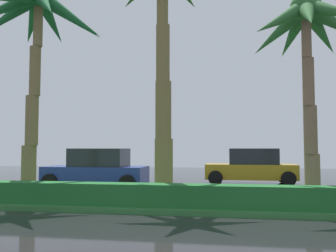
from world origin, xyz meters
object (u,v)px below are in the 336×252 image
(car_in_traffic_second, at_px, (251,167))
(palm_tree_centre_left, at_px, (163,10))
(palm_tree_centre, at_px, (307,34))
(palm_tree_mid_left, at_px, (37,24))
(car_in_traffic_leading, at_px, (97,169))

(car_in_traffic_second, bearing_deg, palm_tree_centre_left, 64.64)
(palm_tree_centre, relative_size, car_in_traffic_second, 1.44)
(palm_tree_centre, bearing_deg, palm_tree_centre_left, 172.32)
(palm_tree_mid_left, bearing_deg, palm_tree_centre, -1.17)
(palm_tree_mid_left, height_order, palm_tree_centre_left, palm_tree_centre_left)
(car_in_traffic_leading, bearing_deg, palm_tree_mid_left, 77.70)
(palm_tree_centre_left, bearing_deg, palm_tree_centre, -7.68)
(palm_tree_centre, bearing_deg, palm_tree_mid_left, 178.83)
(palm_tree_centre_left, xyz_separation_m, car_in_traffic_second, (3.16, 6.67, -5.50))
(palm_tree_centre, bearing_deg, car_in_traffic_second, 100.04)
(palm_tree_centre, xyz_separation_m, car_in_traffic_leading, (-7.91, 3.89, -4.26))
(palm_tree_centre, xyz_separation_m, car_in_traffic_second, (-1.29, 7.27, -4.26))
(palm_tree_centre_left, xyz_separation_m, palm_tree_centre, (4.45, -0.60, -1.24))
(palm_tree_centre_left, height_order, car_in_traffic_leading, palm_tree_centre_left)
(palm_tree_centre, bearing_deg, car_in_traffic_leading, 153.79)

